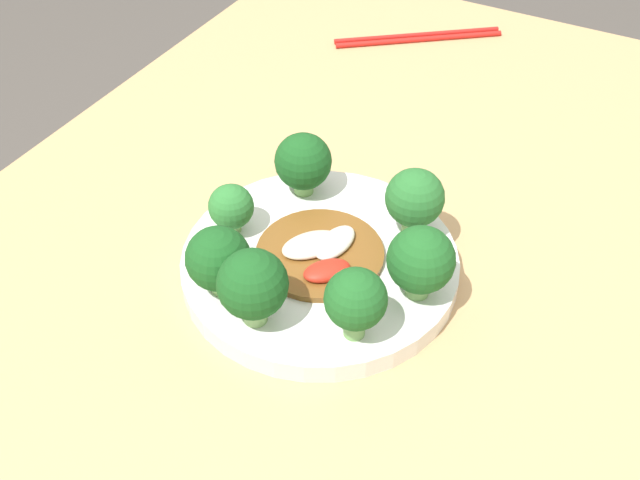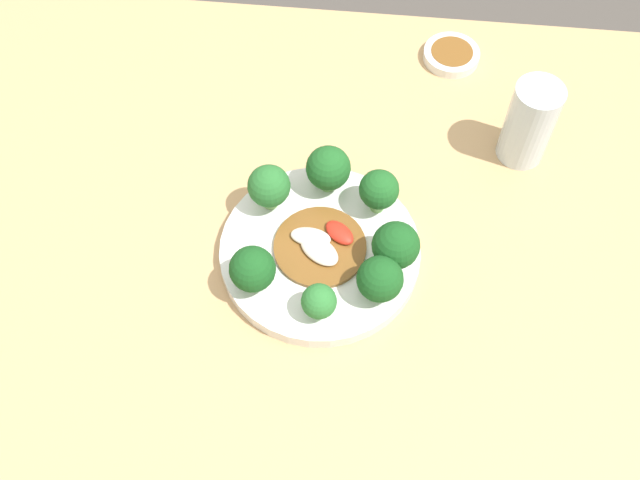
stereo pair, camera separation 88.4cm
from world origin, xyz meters
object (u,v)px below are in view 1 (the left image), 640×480
at_px(broccoli_southwest, 356,300).
at_px(broccoli_west, 253,285).
at_px(plate, 320,264).
at_px(broccoli_northwest, 218,259).
at_px(broccoli_north, 231,207).
at_px(broccoli_south, 421,261).
at_px(chopsticks, 418,37).
at_px(broccoli_northeast, 303,162).
at_px(broccoli_southeast, 415,199).
at_px(stirfry_center, 321,252).

bearing_deg(broccoli_southwest, broccoli_west, 107.44).
relative_size(plate, broccoli_northwest, 3.94).
height_order(plate, broccoli_north, broccoli_north).
relative_size(broccoli_south, chopsticks, 0.36).
height_order(plate, broccoli_northeast, broccoli_northeast).
xyz_separation_m(broccoli_northeast, broccoli_north, (-0.08, 0.03, -0.01)).
bearing_deg(broccoli_south, broccoli_southeast, 26.63).
relative_size(broccoli_west, chopsticks, 0.37).
bearing_deg(broccoli_northeast, broccoli_south, -115.97).
xyz_separation_m(plate, broccoli_west, (-0.09, 0.01, 0.05)).
distance_m(plate, broccoli_west, 0.11).
relative_size(broccoli_southeast, broccoli_southwest, 1.01).
distance_m(broccoli_north, chopsticks, 0.47).
distance_m(plate, broccoli_south, 0.11).
height_order(broccoli_west, chopsticks, broccoli_west).
bearing_deg(broccoli_northeast, stirfry_center, -141.33).
distance_m(broccoli_west, broccoli_northwest, 0.05).
relative_size(plate, broccoli_northeast, 3.88).
bearing_deg(plate, broccoli_northwest, 143.84).
bearing_deg(broccoli_north, broccoli_northwest, -154.48).
distance_m(broccoli_northeast, broccoli_northwest, 0.15).
bearing_deg(broccoli_northeast, broccoli_southwest, -138.25).
bearing_deg(stirfry_center, chopsticks, 11.68).
bearing_deg(broccoli_south, chopsticks, 22.43).
height_order(broccoli_southeast, broccoli_northwest, broccoli_southeast).
relative_size(broccoli_southeast, broccoli_northwest, 1.06).
relative_size(broccoli_west, broccoli_southwest, 1.07).
distance_m(broccoli_north, broccoli_southwest, 0.17).
relative_size(broccoli_west, stirfry_center, 0.61).
relative_size(plate, broccoli_south, 3.67).
height_order(broccoli_southeast, broccoli_north, broccoli_southeast).
height_order(broccoli_north, broccoli_southwest, broccoli_southwest).
xyz_separation_m(plate, broccoli_north, (-0.01, 0.09, 0.04)).
bearing_deg(broccoli_northeast, chopsticks, 5.16).
height_order(broccoli_northeast, broccoli_west, broccoli_west).
bearing_deg(broccoli_west, broccoli_northwest, 70.24).
distance_m(plate, stirfry_center, 0.02).
xyz_separation_m(plate, broccoli_northeast, (0.08, 0.06, 0.05)).
distance_m(plate, broccoli_northwest, 0.11).
relative_size(broccoli_south, stirfry_center, 0.59).
bearing_deg(broccoli_west, plate, -7.11).
distance_m(broccoli_west, chopsticks, 0.57).
bearing_deg(stirfry_center, broccoli_north, 94.53).
height_order(broccoli_northeast, broccoli_north, broccoli_northeast).
height_order(plate, broccoli_southeast, broccoli_southeast).
height_order(broccoli_south, stirfry_center, broccoli_south).
relative_size(broccoli_north, chopsticks, 0.26).
bearing_deg(broccoli_south, broccoli_north, 92.18).
xyz_separation_m(plate, broccoli_southwest, (-0.07, -0.07, 0.05)).
xyz_separation_m(broccoli_southeast, broccoli_northwest, (-0.15, 0.12, -0.00)).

